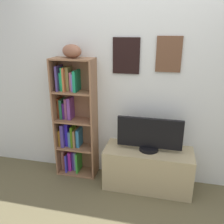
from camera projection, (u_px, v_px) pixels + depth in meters
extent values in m
cube|color=silver|center=(136.00, 79.00, 2.76)|extent=(4.80, 0.06, 2.52)
cube|color=black|center=(126.00, 56.00, 2.66)|extent=(0.30, 0.02, 0.40)
cube|color=#CEA69D|center=(126.00, 56.00, 2.66)|extent=(0.25, 0.01, 0.35)
cube|color=brown|center=(169.00, 54.00, 2.55)|extent=(0.27, 0.02, 0.38)
cube|color=slate|center=(169.00, 54.00, 2.55)|extent=(0.22, 0.01, 0.33)
cube|color=#8E6446|center=(57.00, 118.00, 2.99)|extent=(0.02, 0.25, 1.50)
cube|color=#8E6446|center=(94.00, 121.00, 2.89)|extent=(0.02, 0.25, 1.50)
cube|color=#8E6446|center=(79.00, 116.00, 3.05)|extent=(0.51, 0.01, 1.50)
cube|color=#8E6446|center=(78.00, 171.00, 3.19)|extent=(0.47, 0.24, 0.02)
cube|color=#8E6446|center=(77.00, 147.00, 3.07)|extent=(0.47, 0.24, 0.02)
cube|color=#8E6446|center=(76.00, 121.00, 2.94)|extent=(0.47, 0.24, 0.02)
cube|color=#8E6446|center=(74.00, 92.00, 2.82)|extent=(0.47, 0.24, 0.02)
cube|color=#8E6446|center=(72.00, 59.00, 2.70)|extent=(0.47, 0.24, 0.02)
cube|color=tan|center=(64.00, 158.00, 3.23)|extent=(0.04, 0.14, 0.27)
cube|color=brown|center=(67.00, 160.00, 3.21)|extent=(0.03, 0.16, 0.23)
cube|color=#3338C9|center=(68.00, 161.00, 3.19)|extent=(0.02, 0.20, 0.24)
cube|color=#AF27AE|center=(72.00, 160.00, 3.19)|extent=(0.04, 0.16, 0.27)
cube|color=#49329C|center=(74.00, 160.00, 3.20)|extent=(0.03, 0.13, 0.26)
cube|color=#728DBB|center=(77.00, 160.00, 3.19)|extent=(0.04, 0.13, 0.26)
cube|color=green|center=(79.00, 161.00, 3.15)|extent=(0.02, 0.19, 0.28)
cube|color=olive|center=(62.00, 136.00, 3.10)|extent=(0.04, 0.18, 0.21)
cube|color=#45378B|center=(65.00, 134.00, 3.06)|extent=(0.04, 0.20, 0.30)
cube|color=#2D1EC1|center=(69.00, 133.00, 3.07)|extent=(0.04, 0.16, 0.30)
cube|color=teal|center=(72.00, 137.00, 3.07)|extent=(0.03, 0.17, 0.21)
cube|color=#3B6A11|center=(74.00, 135.00, 3.05)|extent=(0.03, 0.18, 0.28)
cube|color=olive|center=(76.00, 137.00, 3.05)|extent=(0.03, 0.18, 0.23)
cube|color=teal|center=(79.00, 137.00, 3.05)|extent=(0.04, 0.16, 0.23)
cube|color=#632A14|center=(60.00, 107.00, 2.99)|extent=(0.02, 0.14, 0.26)
cube|color=#216344|center=(63.00, 108.00, 2.98)|extent=(0.03, 0.15, 0.25)
cube|color=#431772|center=(65.00, 110.00, 2.98)|extent=(0.03, 0.14, 0.20)
cube|color=#784064|center=(68.00, 108.00, 2.96)|extent=(0.03, 0.15, 0.26)
cube|color=#783E9B|center=(71.00, 108.00, 2.95)|extent=(0.04, 0.15, 0.27)
cube|color=#592E66|center=(58.00, 78.00, 2.87)|extent=(0.03, 0.13, 0.27)
cube|color=#48397E|center=(59.00, 78.00, 2.82)|extent=(0.02, 0.20, 0.29)
cube|color=#24B872|center=(63.00, 81.00, 2.85)|extent=(0.02, 0.15, 0.21)
cube|color=#28BA63|center=(64.00, 79.00, 2.83)|extent=(0.02, 0.18, 0.28)
cube|color=#C3673A|center=(66.00, 79.00, 2.81)|extent=(0.02, 0.20, 0.28)
cube|color=olive|center=(69.00, 78.00, 2.83)|extent=(0.04, 0.15, 0.28)
cube|color=#C96489|center=(73.00, 81.00, 2.83)|extent=(0.03, 0.14, 0.22)
cube|color=#7863C1|center=(74.00, 82.00, 2.81)|extent=(0.02, 0.17, 0.21)
cube|color=#1C9162|center=(77.00, 81.00, 2.79)|extent=(0.03, 0.19, 0.24)
ellipsoid|color=brown|center=(72.00, 51.00, 2.67)|extent=(0.31, 0.26, 0.15)
cube|color=tan|center=(148.00, 168.00, 2.83)|extent=(1.02, 0.42, 0.49)
cube|color=#7B7052|center=(146.00, 178.00, 2.65)|extent=(0.92, 0.01, 0.31)
cylinder|color=black|center=(149.00, 148.00, 2.75)|extent=(0.22, 0.22, 0.04)
cube|color=black|center=(150.00, 133.00, 2.68)|extent=(0.73, 0.04, 0.35)
cube|color=white|center=(150.00, 133.00, 2.67)|extent=(0.69, 0.01, 0.31)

